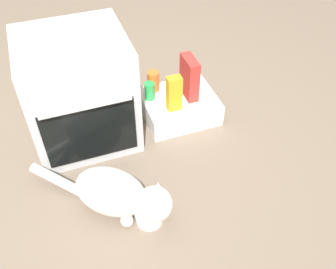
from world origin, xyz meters
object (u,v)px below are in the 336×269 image
Objects in this scene: pantry_cabinet at (179,106)px; cereal_box at (189,78)px; soda_can at (150,91)px; juice_carton at (174,94)px; food_bowl at (150,216)px; oven at (79,92)px; sauce_jar at (153,81)px; cat at (119,194)px.

cereal_box is at bearing 2.36° from pantry_cabinet.
soda_can is 0.20m from juice_carton.
food_bowl is at bearing -124.92° from cereal_box.
sauce_jar is at bearing 12.08° from oven.
juice_carton reaches higher than food_bowl.
pantry_cabinet is 1.71× the size of cereal_box.
pantry_cabinet is 0.24m from sauce_jar.
juice_carton reaches higher than pantry_cabinet.
cereal_box is at bearing 85.64° from cat.
sauce_jar reaches higher than food_bowl.
oven is 2.87× the size of juice_carton.
cat is 5.62× the size of soda_can.
juice_carton is (0.56, -0.13, -0.07)m from oven.
sauce_jar is 0.10m from soda_can.
oven is 0.68m from pantry_cabinet.
sauce_jar reaches higher than cat.
soda_can is at bearing 3.23° from oven.
cat is at bearing 138.56° from food_bowl.
food_bowl is (0.18, -0.77, -0.31)m from oven.
juice_carton is (-0.14, -0.10, -0.02)m from cereal_box.
pantry_cabinet is at bearing 88.73° from cat.
cereal_box reaches higher than soda_can.
cereal_box reaches higher than pantry_cabinet.
cat is at bearing -120.18° from sauce_jar.
pantry_cabinet is at bearing -2.69° from oven.
cat reaches higher than pantry_cabinet.
cereal_box is (0.70, -0.03, -0.05)m from oven.
soda_can is (-0.19, 0.05, 0.14)m from pantry_cabinet.
sauce_jar is at bearing 70.23° from food_bowl.
food_bowl is 1.06× the size of sauce_jar.
sauce_jar is at bearing 104.79° from juice_carton.
cat is at bearing -133.61° from juice_carton.
sauce_jar reaches higher than pantry_cabinet.
juice_carton reaches higher than sauce_jar.
cat is 0.88m from sauce_jar.
pantry_cabinet is 0.23m from juice_carton.
soda_can is 0.27m from cereal_box.
juice_carton is at bearing -53.18° from soda_can.
oven is 1.02× the size of cat.
cat is (-0.58, -0.62, 0.06)m from pantry_cabinet.
sauce_jar is 0.50× the size of cereal_box.
soda_can is at bearing 168.52° from cereal_box.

